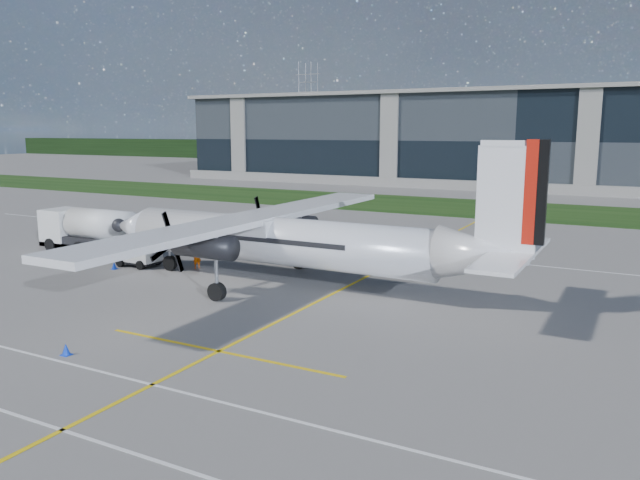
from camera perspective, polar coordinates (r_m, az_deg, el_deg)
ground at (r=69.40m, az=12.32°, el=2.15°), size 400.00×400.00×0.00m
grass_strip at (r=77.07m, az=13.97°, el=2.87°), size 400.00×18.00×0.04m
terminal_building at (r=107.83m, az=18.42°, el=8.62°), size 120.00×20.00×15.00m
tree_line at (r=167.35m, az=21.95°, el=7.20°), size 400.00×6.00×6.00m
pylon_west at (r=202.03m, az=-1.08°, el=11.69°), size 9.00×4.60×30.00m
yellow_taxiway_centerline at (r=40.52m, az=4.62°, el=-3.20°), size 0.20×70.00×0.01m
white_lane_line at (r=24.17m, az=-27.16°, el=-13.67°), size 90.00×0.15×0.01m
turboprop_aircraft at (r=36.54m, az=-2.64°, el=2.40°), size 28.37×29.42×8.82m
fuel_tanker_truck at (r=51.22m, az=-20.72°, el=0.89°), size 9.01×2.93×3.38m
baggage_tug at (r=44.65m, az=-16.26°, el=-1.13°), size 3.07×1.84×1.84m
ground_crew_person at (r=42.94m, az=-11.18°, el=-1.39°), size 0.80×0.89×1.79m
safety_cone_nose_port at (r=44.23m, az=-18.30°, el=-2.23°), size 0.36×0.36×0.50m
safety_cone_stbdwing at (r=51.44m, az=2.69°, el=-0.05°), size 0.36×0.36×0.50m
safety_cone_nose_stbd at (r=45.46m, az=-15.69°, el=-1.77°), size 0.36×0.36×0.50m
safety_cone_portwing at (r=28.42m, az=-22.21°, el=-9.24°), size 0.36×0.36×0.50m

